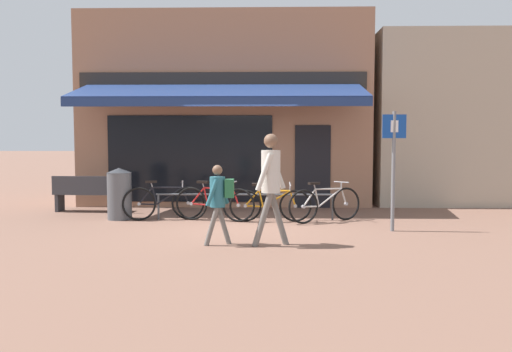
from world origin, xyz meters
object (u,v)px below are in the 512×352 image
(park_bench, at_px, (87,193))
(bicycle_orange, at_px, (270,205))
(litter_bin, at_px, (119,194))
(bicycle_silver, at_px, (325,204))
(pedestrian_adult, at_px, (271,176))
(pedestrian_child, at_px, (219,195))
(bicycle_red, at_px, (214,203))
(bicycle_black, at_px, (164,202))
(parking_sign, at_px, (394,158))

(park_bench, bearing_deg, bicycle_orange, -13.85)
(litter_bin, bearing_deg, park_bench, 135.09)
(litter_bin, bearing_deg, bicycle_silver, -3.51)
(pedestrian_adult, bearing_deg, pedestrian_child, 0.40)
(bicycle_red, distance_m, pedestrian_child, 2.50)
(bicycle_orange, bearing_deg, bicycle_red, 175.82)
(bicycle_black, height_order, litter_bin, litter_bin)
(pedestrian_adult, xyz_separation_m, park_bench, (-4.38, 3.78, -0.67))
(bicycle_black, relative_size, bicycle_red, 1.01)
(pedestrian_child, xyz_separation_m, park_bench, (-3.55, 3.76, -0.36))
(bicycle_silver, relative_size, park_bench, 0.99)
(bicycle_red, bearing_deg, litter_bin, -172.82)
(bicycle_red, xyz_separation_m, litter_bin, (-2.09, 0.20, 0.18))
(bicycle_orange, xyz_separation_m, pedestrian_adult, (-0.01, -2.38, 0.76))
(bicycle_orange, bearing_deg, park_bench, 162.34)
(bicycle_orange, bearing_deg, pedestrian_adult, -90.07)
(bicycle_black, bearing_deg, park_bench, 139.44)
(litter_bin, relative_size, park_bench, 0.69)
(bicycle_black, distance_m, pedestrian_adult, 3.56)
(pedestrian_adult, distance_m, park_bench, 5.83)
(bicycle_orange, height_order, pedestrian_adult, pedestrian_adult)
(pedestrian_child, relative_size, park_bench, 0.81)
(pedestrian_adult, height_order, litter_bin, pedestrian_adult)
(bicycle_orange, relative_size, parking_sign, 0.77)
(pedestrian_adult, relative_size, pedestrian_child, 1.38)
(bicycle_red, bearing_deg, pedestrian_adult, -51.82)
(pedestrian_adult, xyz_separation_m, pedestrian_child, (-0.84, 0.03, -0.30))
(bicycle_red, height_order, litter_bin, litter_bin)
(pedestrian_child, height_order, parking_sign, parking_sign)
(bicycle_silver, xyz_separation_m, pedestrian_adult, (-1.16, -2.40, 0.75))
(pedestrian_child, distance_m, parking_sign, 3.46)
(bicycle_orange, height_order, bicycle_silver, bicycle_silver)
(bicycle_red, xyz_separation_m, pedestrian_child, (0.34, -2.44, 0.44))
(bicycle_red, height_order, pedestrian_adult, pedestrian_adult)
(bicycle_black, xyz_separation_m, park_bench, (-2.09, 1.17, 0.08))
(bicycle_red, xyz_separation_m, park_bench, (-3.20, 1.31, 0.08))
(bicycle_orange, relative_size, pedestrian_child, 1.31)
(bicycle_black, distance_m, park_bench, 2.39)
(bicycle_orange, distance_m, bicycle_silver, 1.15)
(bicycle_black, xyz_separation_m, bicycle_silver, (3.45, -0.21, -0.00))
(bicycle_red, bearing_deg, park_bench, 170.41)
(bicycle_black, distance_m, parking_sign, 4.87)
(bicycle_orange, bearing_deg, parking_sign, -24.00)
(litter_bin, xyz_separation_m, park_bench, (-1.12, 1.11, -0.10))
(pedestrian_adult, relative_size, litter_bin, 1.63)
(pedestrian_child, distance_m, park_bench, 5.18)
(bicycle_black, relative_size, pedestrian_adult, 0.95)
(bicycle_red, bearing_deg, bicycle_silver, 11.00)
(litter_bin, distance_m, parking_sign, 5.79)
(bicycle_red, relative_size, park_bench, 1.06)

